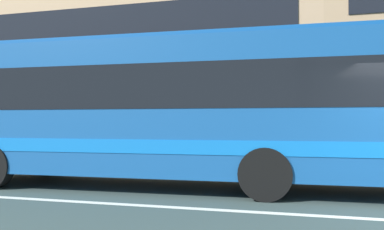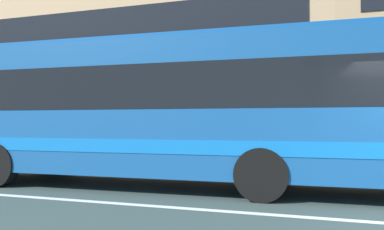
% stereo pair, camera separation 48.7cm
% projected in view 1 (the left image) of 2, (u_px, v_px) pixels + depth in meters
% --- Properties ---
extents(apartment_block_left, '(23.21, 11.78, 9.64)m').
position_uv_depth(apartment_block_left, '(113.00, 67.00, 22.85)').
color(apartment_block_left, tan).
rests_on(apartment_block_left, ground_plane).
extents(transit_bus, '(12.40, 2.88, 3.29)m').
position_uv_depth(transit_bus, '(231.00, 106.00, 8.33)').
color(transit_bus, '#174F93').
rests_on(transit_bus, ground_plane).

